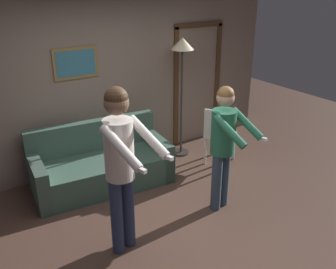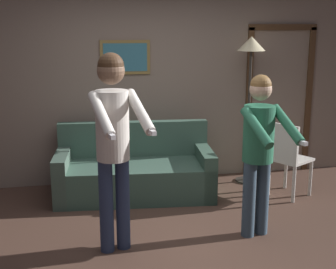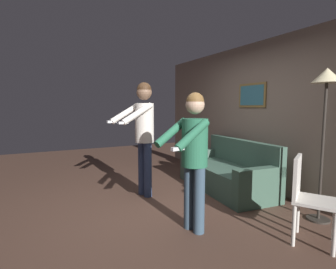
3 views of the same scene
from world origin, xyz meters
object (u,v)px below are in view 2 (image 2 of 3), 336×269
(torchiere_lamp, at_px, (251,60))
(dining_chair_distant, at_px, (287,155))
(couch, at_px, (135,173))
(person_standing_right, at_px, (259,142))
(person_standing_left, at_px, (113,133))

(torchiere_lamp, relative_size, dining_chair_distant, 2.07)
(couch, height_order, dining_chair_distant, dining_chair_distant)
(person_standing_right, bearing_deg, person_standing_left, -178.12)
(person_standing_left, relative_size, person_standing_right, 1.14)
(couch, distance_m, person_standing_left, 1.71)
(person_standing_left, distance_m, person_standing_right, 1.42)
(person_standing_left, bearing_deg, couch, 75.74)
(person_standing_right, xyz_separation_m, dining_chair_distant, (0.76, 0.95, -0.44))
(person_standing_right, height_order, dining_chair_distant, person_standing_right)
(torchiere_lamp, xyz_separation_m, person_standing_left, (-1.91, -1.64, -0.50))
(torchiere_lamp, distance_m, person_standing_left, 2.57)
(person_standing_left, distance_m, dining_chair_distant, 2.47)
(dining_chair_distant, bearing_deg, torchiere_lamp, 112.14)
(person_standing_right, bearing_deg, dining_chair_distant, 51.28)
(person_standing_right, bearing_deg, couch, 127.03)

